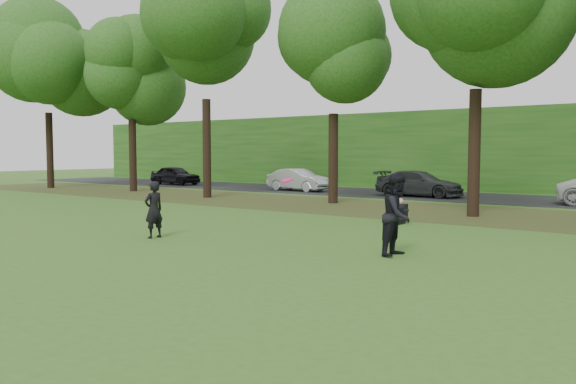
{
  "coord_description": "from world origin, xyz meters",
  "views": [
    {
      "loc": [
        10.63,
        -8.17,
        2.34
      ],
      "look_at": [
        1.91,
        3.7,
        1.3
      ],
      "focal_mm": 35.0,
      "sensor_mm": 36.0,
      "label": 1
    }
  ],
  "objects_px": {
    "player_right": "(398,215)",
    "seated_person": "(399,214)",
    "frisbee": "(287,180)",
    "player_left": "(154,210)"
  },
  "relations": [
    {
      "from": "player_left",
      "to": "seated_person",
      "type": "distance_m",
      "value": 8.03
    },
    {
      "from": "player_right",
      "to": "frisbee",
      "type": "height_order",
      "value": "player_right"
    },
    {
      "from": "frisbee",
      "to": "seated_person",
      "type": "relative_size",
      "value": 0.46
    },
    {
      "from": "player_left",
      "to": "frisbee",
      "type": "bearing_deg",
      "value": 113.21
    },
    {
      "from": "player_right",
      "to": "seated_person",
      "type": "distance_m",
      "value": 5.98
    },
    {
      "from": "player_left",
      "to": "frisbee",
      "type": "distance_m",
      "value": 3.94
    },
    {
      "from": "player_right",
      "to": "seated_person",
      "type": "bearing_deg",
      "value": 25.94
    },
    {
      "from": "player_right",
      "to": "player_left",
      "type": "bearing_deg",
      "value": 104.36
    },
    {
      "from": "player_left",
      "to": "seated_person",
      "type": "relative_size",
      "value": 1.88
    },
    {
      "from": "seated_person",
      "to": "player_left",
      "type": "bearing_deg",
      "value": -120.75
    }
  ]
}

